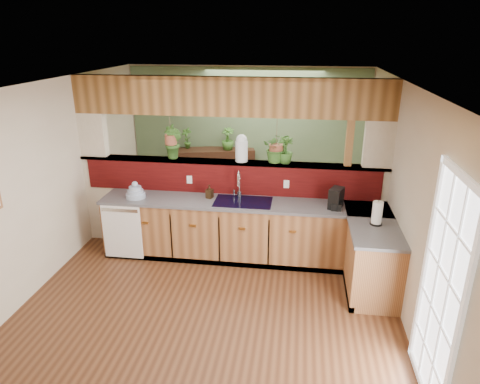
# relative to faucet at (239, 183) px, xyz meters

# --- Properties ---
(ground) EXTENTS (4.60, 7.00, 0.01)m
(ground) POSITION_rel_faucet_xyz_m (-0.16, -1.14, -1.12)
(ground) COLOR #4C2A17
(ground) RESTS_ON ground
(ceiling) EXTENTS (4.60, 7.00, 0.01)m
(ceiling) POSITION_rel_faucet_xyz_m (-0.16, -1.14, 1.48)
(ceiling) COLOR brown
(ceiling) RESTS_ON ground
(wall_back) EXTENTS (4.60, 0.02, 2.60)m
(wall_back) POSITION_rel_faucet_xyz_m (-0.16, 2.36, 0.18)
(wall_back) COLOR beige
(wall_back) RESTS_ON ground
(wall_left) EXTENTS (0.02, 7.00, 2.60)m
(wall_left) POSITION_rel_faucet_xyz_m (-2.46, -1.14, 0.18)
(wall_left) COLOR beige
(wall_left) RESTS_ON ground
(wall_right) EXTENTS (0.02, 7.00, 2.60)m
(wall_right) POSITION_rel_faucet_xyz_m (2.14, -1.14, 0.18)
(wall_right) COLOR beige
(wall_right) RESTS_ON ground
(pass_through_partition) EXTENTS (4.60, 0.21, 2.60)m
(pass_through_partition) POSITION_rel_faucet_xyz_m (-0.14, 0.21, 0.07)
(pass_through_partition) COLOR beige
(pass_through_partition) RESTS_ON ground
(pass_through_ledge) EXTENTS (4.60, 0.21, 0.04)m
(pass_through_ledge) POSITION_rel_faucet_xyz_m (-0.16, 0.21, 0.25)
(pass_through_ledge) COLOR brown
(pass_through_ledge) RESTS_ON ground
(header_beam) EXTENTS (4.60, 0.15, 0.55)m
(header_beam) POSITION_rel_faucet_xyz_m (-0.16, 0.21, 1.20)
(header_beam) COLOR brown
(header_beam) RESTS_ON ground
(sage_backwall) EXTENTS (4.55, 0.02, 2.55)m
(sage_backwall) POSITION_rel_faucet_xyz_m (-0.16, 2.34, 0.18)
(sage_backwall) COLOR #4F6746
(sage_backwall) RESTS_ON ground
(countertop) EXTENTS (4.14, 1.52, 0.90)m
(countertop) POSITION_rel_faucet_xyz_m (0.67, -0.27, -0.67)
(countertop) COLOR brown
(countertop) RESTS_ON ground
(dishwasher) EXTENTS (0.58, 0.03, 0.82)m
(dishwasher) POSITION_rel_faucet_xyz_m (-1.64, -0.47, -0.67)
(dishwasher) COLOR white
(dishwasher) RESTS_ON ground
(navy_sink) EXTENTS (0.82, 0.50, 0.18)m
(navy_sink) POSITION_rel_faucet_xyz_m (0.09, -0.16, -0.30)
(navy_sink) COLOR black
(navy_sink) RESTS_ON countertop
(french_door) EXTENTS (0.06, 1.02, 2.16)m
(french_door) POSITION_rel_faucet_xyz_m (2.11, -2.44, -0.07)
(french_door) COLOR white
(french_door) RESTS_ON ground
(faucet) EXTENTS (0.18, 0.18, 0.42)m
(faucet) POSITION_rel_faucet_xyz_m (0.00, 0.00, 0.00)
(faucet) COLOR #B7B7B2
(faucet) RESTS_ON countertop
(dish_stack) EXTENTS (0.29, 0.29, 0.25)m
(dish_stack) POSITION_rel_faucet_xyz_m (-1.49, -0.22, -0.15)
(dish_stack) COLOR #95A5C1
(dish_stack) RESTS_ON countertop
(soap_dispenser) EXTENTS (0.12, 0.12, 0.20)m
(soap_dispenser) POSITION_rel_faucet_xyz_m (-0.42, -0.08, -0.12)
(soap_dispenser) COLOR #362413
(soap_dispenser) RESTS_ON countertop
(coffee_maker) EXTENTS (0.15, 0.26, 0.29)m
(coffee_maker) POSITION_rel_faucet_xyz_m (1.38, -0.21, -0.09)
(coffee_maker) COLOR black
(coffee_maker) RESTS_ON countertop
(paper_towel) EXTENTS (0.15, 0.15, 0.33)m
(paper_towel) POSITION_rel_faucet_xyz_m (1.85, -0.69, -0.07)
(paper_towel) COLOR black
(paper_towel) RESTS_ON countertop
(glass_jar) EXTENTS (0.18, 0.18, 0.40)m
(glass_jar) POSITION_rel_faucet_xyz_m (0.01, 0.21, 0.47)
(glass_jar) COLOR silver
(glass_jar) RESTS_ON pass_through_ledge
(ledge_plant_left) EXTENTS (0.32, 0.29, 0.48)m
(ledge_plant_left) POSITION_rel_faucet_xyz_m (-1.01, 0.21, 0.51)
(ledge_plant_left) COLOR #2C551D
(ledge_plant_left) RESTS_ON pass_through_ledge
(ledge_plant_right) EXTENTS (0.23, 0.23, 0.39)m
(ledge_plant_right) POSITION_rel_faucet_xyz_m (0.65, 0.21, 0.46)
(ledge_plant_right) COLOR #2C551D
(ledge_plant_right) RESTS_ON pass_through_ledge
(hanging_plant_a) EXTENTS (0.23, 0.20, 0.48)m
(hanging_plant_a) POSITION_rel_faucet_xyz_m (-1.05, 0.21, 0.71)
(hanging_plant_a) COLOR brown
(hanging_plant_a) RESTS_ON header_beam
(hanging_plant_b) EXTENTS (0.43, 0.39, 0.56)m
(hanging_plant_b) POSITION_rel_faucet_xyz_m (0.52, 0.21, 0.68)
(hanging_plant_b) COLOR brown
(hanging_plant_b) RESTS_ON header_beam
(shelving_console) EXTENTS (1.70, 0.84, 1.10)m
(shelving_console) POSITION_rel_faucet_xyz_m (-0.84, 2.11, -0.62)
(shelving_console) COLOR black
(shelving_console) RESTS_ON ground
(shelf_plant_a) EXTENTS (0.25, 0.22, 0.40)m
(shelf_plant_a) POSITION_rel_faucet_xyz_m (-1.32, 2.11, 0.13)
(shelf_plant_a) COLOR #2C551D
(shelf_plant_a) RESTS_ON shelving_console
(shelf_plant_b) EXTENTS (0.24, 0.24, 0.43)m
(shelf_plant_b) POSITION_rel_faucet_xyz_m (-0.52, 2.11, 0.14)
(shelf_plant_b) COLOR #2C551D
(shelf_plant_b) RESTS_ON shelving_console
(floor_plant) EXTENTS (0.73, 0.65, 0.73)m
(floor_plant) POSITION_rel_faucet_xyz_m (0.45, 1.40, -0.76)
(floor_plant) COLOR #2C551D
(floor_plant) RESTS_ON ground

